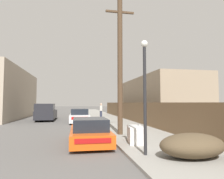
% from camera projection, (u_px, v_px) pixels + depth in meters
% --- Properties ---
extents(sidewalk_curb, '(4.20, 63.00, 0.12)m').
position_uv_depth(sidewalk_curb, '(106.00, 118.00, 25.73)').
color(sidewalk_curb, gray).
rests_on(sidewalk_curb, ground).
extents(discarded_fridge, '(0.96, 1.70, 0.78)m').
position_uv_depth(discarded_fridge, '(136.00, 134.00, 9.57)').
color(discarded_fridge, white).
rests_on(discarded_fridge, sidewalk_curb).
extents(parked_sports_car_red, '(1.93, 4.56, 1.25)m').
position_uv_depth(parked_sports_car_red, '(90.00, 132.00, 9.93)').
color(parked_sports_car_red, '#E05114').
rests_on(parked_sports_car_red, ground).
extents(car_parked_mid, '(1.98, 4.63, 1.41)m').
position_uv_depth(car_parked_mid, '(79.00, 116.00, 20.08)').
color(car_parked_mid, silver).
rests_on(car_parked_mid, ground).
extents(pickup_truck, '(2.04, 5.57, 1.91)m').
position_uv_depth(pickup_truck, '(46.00, 112.00, 22.49)').
color(pickup_truck, '#232328').
rests_on(pickup_truck, ground).
extents(utility_pole, '(1.80, 0.31, 8.40)m').
position_uv_depth(utility_pole, '(120.00, 63.00, 12.26)').
color(utility_pole, '#4C3826').
rests_on(utility_pole, sidewalk_curb).
extents(street_lamp, '(0.26, 0.26, 4.24)m').
position_uv_depth(street_lamp, '(145.00, 87.00, 7.41)').
color(street_lamp, '#232326').
rests_on(street_lamp, sidewalk_curb).
extents(brush_pile, '(2.31, 1.56, 0.84)m').
position_uv_depth(brush_pile, '(192.00, 145.00, 6.88)').
color(brush_pile, brown).
rests_on(brush_pile, sidewalk_curb).
extents(wooden_fence, '(0.08, 35.55, 1.91)m').
position_uv_depth(wooden_fence, '(139.00, 113.00, 18.75)').
color(wooden_fence, brown).
rests_on(wooden_fence, sidewalk_curb).
extents(building_right_house, '(6.00, 15.35, 5.12)m').
position_uv_depth(building_right_house, '(157.00, 98.00, 26.08)').
color(building_right_house, gray).
rests_on(building_right_house, ground).
extents(pedestrian, '(0.34, 0.34, 1.81)m').
position_uv_depth(pedestrian, '(101.00, 110.00, 24.89)').
color(pedestrian, '#282D42').
rests_on(pedestrian, sidewalk_curb).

